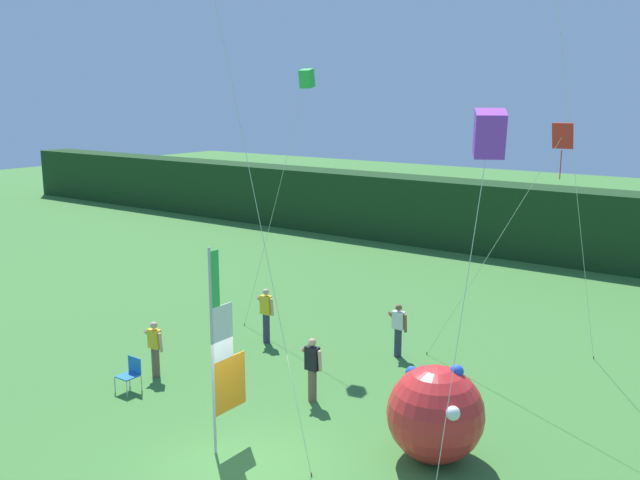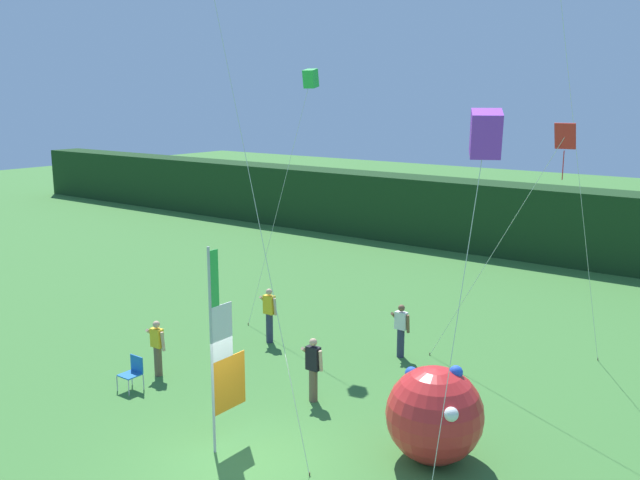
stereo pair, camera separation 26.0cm
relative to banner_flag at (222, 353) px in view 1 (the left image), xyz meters
The scene contains 12 objects.
ground_plane 2.38m from the banner_flag, 16.73° to the right, with size 120.00×120.00×0.00m, color #3D7533.
distant_treeline 22.16m from the banner_flag, 87.79° to the left, with size 80.00×2.40×3.42m, color #193819.
banner_flag is the anchor object (origin of this frame).
person_near_banner 4.87m from the banner_flag, 157.27° to the left, with size 0.55×0.48×1.58m.
person_mid_field 3.35m from the banner_flag, 87.45° to the left, with size 0.55×0.48×1.68m.
person_far_left 6.84m from the banner_flag, 122.28° to the left, with size 0.55×0.48×1.75m.
person_far_right 7.20m from the banner_flag, 87.11° to the left, with size 0.55×0.48×1.62m.
inflatable_balloon 4.72m from the banner_flag, 29.75° to the left, with size 2.08×2.08×2.14m.
folding_chair 4.52m from the banner_flag, 169.12° to the left, with size 0.51×0.51×0.89m.
kite_green_box_0 10.24m from the banner_flag, 114.38° to the left, with size 2.04×1.44×8.46m.
kite_purple_box_3 7.44m from the banner_flag, ahead, with size 0.77×1.34×7.46m.
kite_red_diamond_6 9.11m from the banner_flag, 56.19° to the left, with size 4.14×1.13×7.01m.
Camera 1 is at (9.19, -10.03, 7.67)m, focal length 39.29 mm.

